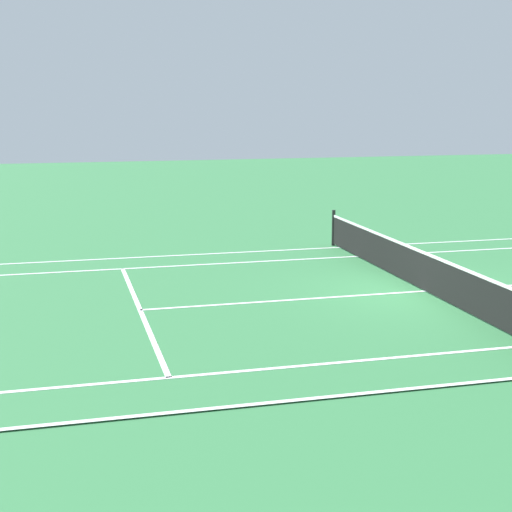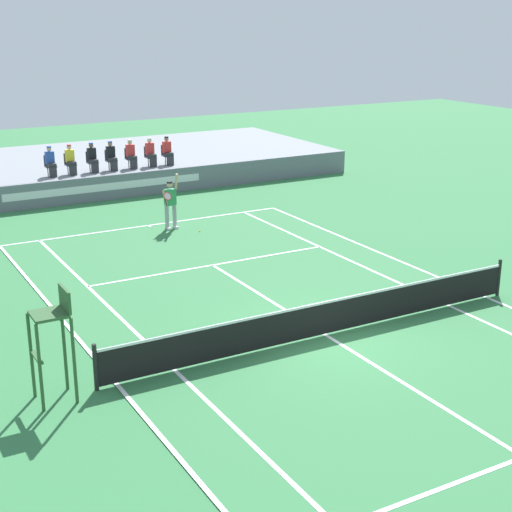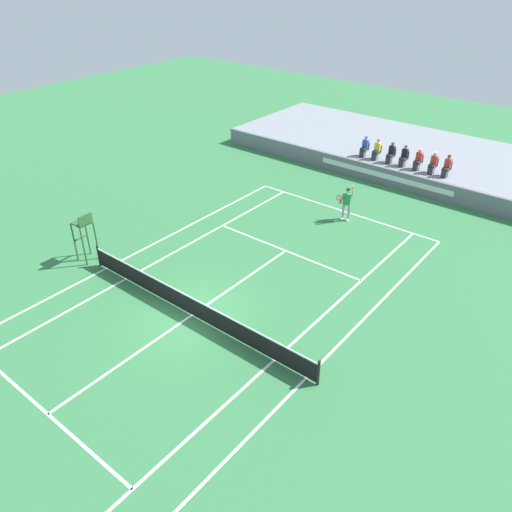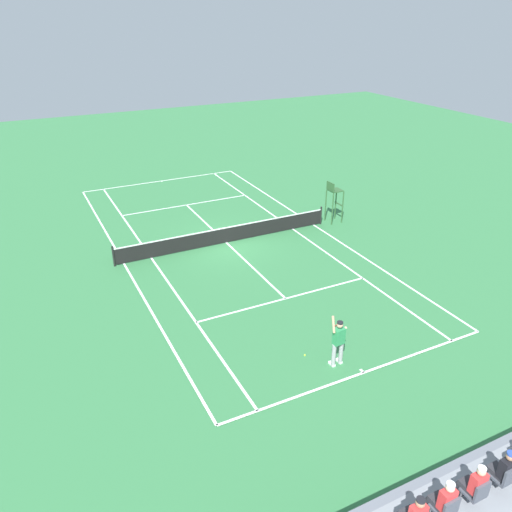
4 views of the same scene
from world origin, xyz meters
name	(u,v)px [view 2 (image 2 of 4)]	position (x,y,z in m)	size (l,w,h in m)	color
ground_plane	(326,336)	(0.00, 0.00, 0.00)	(80.00, 80.00, 0.00)	#337542
court	(326,335)	(0.00, 0.00, 0.01)	(11.08, 23.88, 0.03)	#337542
net	(326,316)	(0.00, 0.00, 0.52)	(11.98, 0.10, 1.07)	black
barrier_wall	(105,188)	(0.00, 16.76, 0.54)	(24.93, 0.25, 1.07)	slate
bleacher_platform	(73,169)	(0.00, 21.49, 0.54)	(24.93, 9.22, 1.07)	gray
spectator_seated_0	(51,162)	(-2.02, 17.72, 1.68)	(0.44, 0.60, 1.27)	#474C56
spectator_seated_1	(70,160)	(-1.16, 17.72, 1.68)	(0.44, 0.60, 1.27)	#474C56
spectator_seated_2	(92,158)	(-0.19, 17.72, 1.68)	(0.44, 0.60, 1.27)	#474C56
spectator_seated_3	(111,156)	(0.67, 17.72, 1.68)	(0.44, 0.60, 1.27)	#474C56
spectator_seated_4	(131,155)	(1.58, 17.72, 1.68)	(0.44, 0.60, 1.27)	#474C56
spectator_seated_5	(151,153)	(2.51, 17.72, 1.68)	(0.44, 0.60, 1.27)	#474C56
spectator_seated_6	(168,151)	(3.33, 17.72, 1.68)	(0.44, 0.60, 1.27)	#474C56
tennis_player	(170,203)	(0.58, 11.07, 0.99)	(0.76, 0.67, 2.08)	#9E9EA3
tennis_ball	(200,231)	(1.33, 10.16, 0.03)	(0.07, 0.07, 0.07)	#D1E533
umpire_chair	(54,331)	(-6.76, 0.00, 1.56)	(0.77, 0.77, 2.44)	#2D562D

